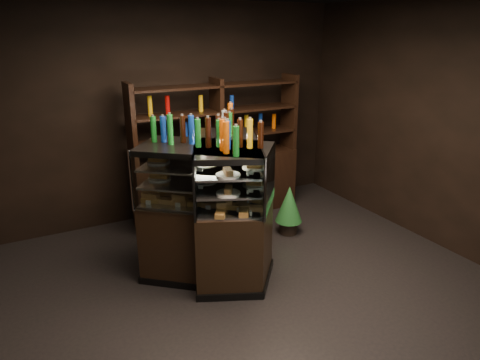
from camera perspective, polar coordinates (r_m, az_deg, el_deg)
name	(u,v)px	position (r m, az deg, el deg)	size (l,w,h in m)	color
ground	(267,292)	(4.66, 3.59, -14.71)	(5.00, 5.00, 0.00)	black
room_shell	(271,108)	(3.92, 4.20, 9.49)	(5.02, 5.02, 3.01)	black
display_case	(217,231)	(4.79, -3.03, -6.74)	(1.62, 1.55, 1.51)	black
food_display	(217,180)	(4.55, -3.11, -0.05)	(1.16, 1.23, 0.46)	#D99B4E
bottles_top	(215,130)	(4.41, -3.31, 6.67)	(0.99, 1.09, 0.30)	yellow
potted_conifer	(289,203)	(5.72, 6.58, -3.08)	(0.36, 0.36, 0.76)	black
back_shelving	(218,176)	(6.19, -2.96, 0.52)	(2.44, 0.45, 2.00)	black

